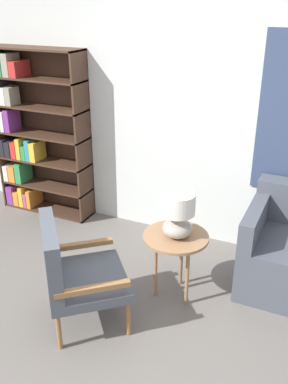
# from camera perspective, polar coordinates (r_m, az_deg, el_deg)

# --- Properties ---
(ground_plane) EXTENTS (14.00, 14.00, 0.00)m
(ground_plane) POSITION_cam_1_polar(r_m,az_deg,el_deg) (3.17, -7.31, -22.21)
(ground_plane) COLOR #66605B
(wall_back) EXTENTS (6.40, 0.08, 2.70)m
(wall_back) POSITION_cam_1_polar(r_m,az_deg,el_deg) (4.11, 7.61, 11.11)
(wall_back) COLOR silver
(wall_back) RESTS_ON ground_plane
(bookshelf) EXTENTS (1.09, 0.30, 1.83)m
(bookshelf) POSITION_cam_1_polar(r_m,az_deg,el_deg) (4.97, -14.89, 7.38)
(bookshelf) COLOR #422B1E
(bookshelf) RESTS_ON ground_plane
(armchair) EXTENTS (0.85, 0.86, 0.85)m
(armchair) POSITION_cam_1_polar(r_m,az_deg,el_deg) (3.25, -9.75, -10.08)
(armchair) COLOR olive
(armchair) RESTS_ON ground_plane
(side_table) EXTENTS (0.53, 0.53, 0.57)m
(side_table) POSITION_cam_1_polar(r_m,az_deg,el_deg) (3.45, 4.23, -6.69)
(side_table) COLOR #99704C
(side_table) RESTS_ON ground_plane
(table_lamp) EXTENTS (0.27, 0.27, 0.37)m
(table_lamp) POSITION_cam_1_polar(r_m,az_deg,el_deg) (3.32, 4.52, -2.87)
(table_lamp) COLOR #A59E93
(table_lamp) RESTS_ON side_table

